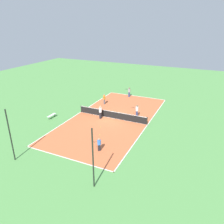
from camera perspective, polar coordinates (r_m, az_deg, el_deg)
ground_plane at (r=29.78m, az=-0.00°, el=-1.60°), size 80.00×80.00×0.00m
court_surface at (r=29.78m, az=-0.00°, el=-1.58°), size 10.12×20.98×0.02m
tennis_net at (r=29.56m, az=-0.00°, el=-0.62°), size 9.92×0.10×1.05m
bench at (r=30.76m, az=-15.52°, el=-0.87°), size 0.36×1.50×0.45m
player_baseline_gray at (r=38.02m, az=4.50°, el=5.40°), size 0.93×0.36×1.72m
player_center_orange at (r=34.47m, az=-2.04°, el=3.56°), size 0.62×0.99×1.65m
player_near_white at (r=29.23m, az=-3.07°, el=0.21°), size 0.44×0.44×1.84m
player_near_blue at (r=22.21m, az=-3.42°, el=-8.26°), size 0.89×0.89×1.42m
player_far_white at (r=29.84m, az=6.51°, el=0.54°), size 0.99×0.64×1.81m
tennis_ball_midcourt at (r=37.40m, az=8.33°, el=3.39°), size 0.07×0.07×0.07m
tennis_ball_far_baseline at (r=25.43m, az=-3.25°, el=-5.97°), size 0.07×0.07×0.07m
tennis_ball_left_sideline at (r=36.99m, az=-0.93°, el=3.41°), size 0.07×0.07×0.07m
tennis_ball_near_net at (r=27.27m, az=-3.05°, el=-3.89°), size 0.07×0.07×0.07m
fence_post_back_left at (r=16.90m, az=-4.98°, el=-12.12°), size 0.12×0.12×5.19m
fence_post_back_right at (r=21.97m, az=-25.04°, el=-5.63°), size 0.12×0.12×5.19m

